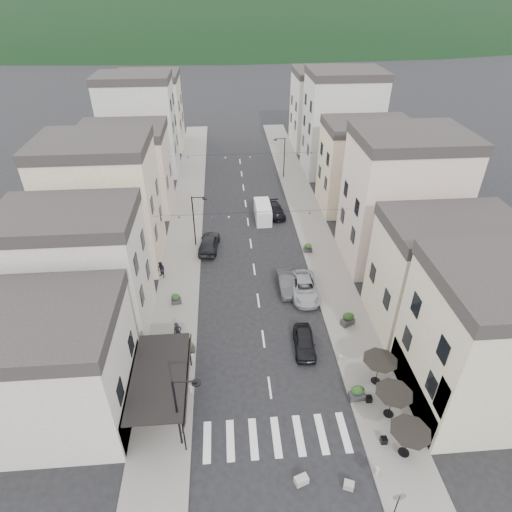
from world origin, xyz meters
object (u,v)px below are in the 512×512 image
Objects in this scene: parked_car_c at (304,288)px; parked_car_b at (286,283)px; pedestrian_b at (161,270)px; parked_car_d at (276,211)px; delivery_van at (263,211)px; parked_car_e at (209,243)px; pedestrian_a at (178,333)px; parked_car_a at (304,342)px.

parked_car_b is at bearing 150.88° from parked_car_c.
pedestrian_b is at bearing 166.22° from parked_car_b.
delivery_van is at bearing -158.74° from parked_car_d.
parked_car_c is at bearing 143.53° from parked_car_e.
pedestrian_a reaches higher than parked_car_b.
delivery_van is at bearing 100.32° from parked_car_c.
parked_car_e is 6.78m from pedestrian_b.
pedestrian_b reaches higher than parked_car_a.
parked_car_b is 1.80m from parked_car_c.
pedestrian_b is at bearing 165.91° from parked_car_c.
delivery_van reaches higher than pedestrian_a.
delivery_van reaches higher than parked_car_d.
parked_car_c reaches higher than parked_car_a.
pedestrian_a is 1.09× the size of pedestrian_b.
pedestrian_b is (-11.05, -11.34, -0.06)m from delivery_van.
parked_car_b is 2.18× the size of pedestrian_a.
pedestrian_b is at bearing -134.54° from delivery_van.
parked_car_e reaches higher than parked_car_b.
parked_car_b is 14.96m from parked_car_d.
parked_car_c is at bearing 0.37° from pedestrian_a.
pedestrian_b is (-12.79, -12.23, 0.38)m from parked_car_d.
parked_car_d is 0.90× the size of parked_car_e.
pedestrian_a reaches higher than parked_car_d.
parked_car_c is at bearing 83.68° from parked_car_a.
parked_car_c is (1.56, -0.90, 0.04)m from parked_car_b.
parked_car_a is at bearing -33.59° from pedestrian_a.
pedestrian_b is (-13.56, 3.61, 0.27)m from parked_car_c.
delivery_van reaches higher than parked_car_c.
delivery_van reaches higher than parked_car_b.
parked_car_c is 2.98× the size of pedestrian_b.
delivery_van reaches higher than parked_car_e.
parked_car_c is 14.03m from pedestrian_b.
pedestrian_a is at bearing -33.85° from pedestrian_b.
parked_car_a reaches higher than parked_car_d.
pedestrian_a is (-10.52, -21.27, 0.46)m from parked_car_d.
parked_car_c is at bearing -80.76° from delivery_van.
delivery_van is at bearing 41.36° from pedestrian_a.
parked_car_b is 12.31m from pedestrian_b.
parked_car_c is 2.74× the size of pedestrian_a.
parked_car_a is 0.92× the size of parked_car_d.
parked_car_d is (0.79, 14.94, -0.06)m from parked_car_b.
parked_car_c is 1.16× the size of delivery_van.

